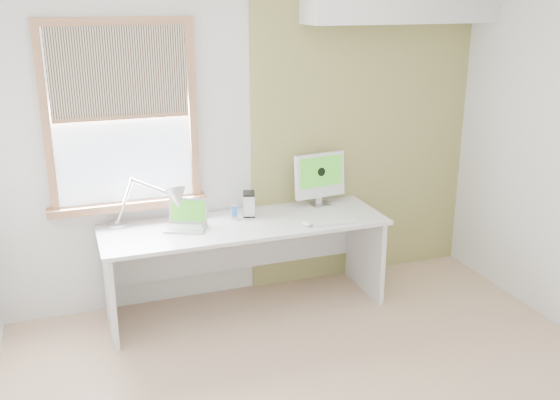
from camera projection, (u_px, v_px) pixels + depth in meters
name	position (u px, v px, depth m)	size (l,w,h in m)	color
room	(344.00, 204.00, 3.49)	(4.04, 3.54, 2.64)	tan
accent_wall	(363.00, 131.00, 5.37)	(2.00, 0.02, 2.60)	#8F9149
window	(122.00, 118.00, 4.63)	(1.20, 0.14, 1.42)	#AA714A
desk	(243.00, 244.00, 4.96)	(2.20, 0.70, 0.73)	white
desk_lamp	(166.00, 201.00, 4.72)	(0.64, 0.38, 0.38)	silver
laptop	(187.00, 221.00, 4.74)	(0.37, 0.34, 0.21)	silver
phone_dock	(235.00, 215.00, 4.91)	(0.07, 0.07, 0.12)	silver
external_drive	(249.00, 204.00, 4.99)	(0.13, 0.17, 0.19)	silver
imac	(320.00, 176.00, 5.19)	(0.45, 0.17, 0.44)	silver
keyboard	(335.00, 222.00, 4.84)	(0.41, 0.16, 0.02)	white
mouse	(307.00, 224.00, 4.79)	(0.06, 0.11, 0.03)	white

